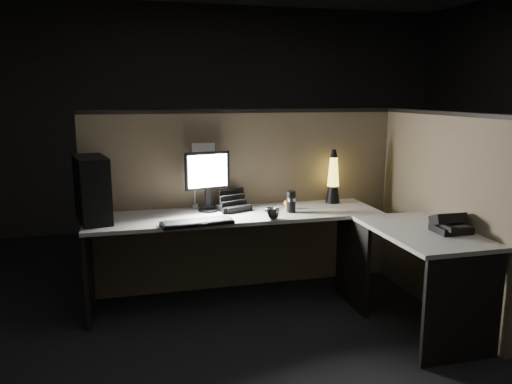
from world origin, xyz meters
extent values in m
plane|color=black|center=(0.00, 0.00, 0.00)|extent=(6.00, 6.00, 0.00)
plane|color=#282623|center=(0.00, 3.00, 1.35)|extent=(6.00, 0.00, 6.00)
cube|color=brown|center=(0.00, 0.93, 0.75)|extent=(2.66, 0.06, 1.50)
cube|color=brown|center=(1.33, 0.10, 0.75)|extent=(0.06, 1.66, 1.50)
cube|color=#B7B4AC|center=(-0.15, 0.60, 0.71)|extent=(2.30, 0.60, 0.03)
cube|color=#B7B4AC|center=(1.00, -0.20, 0.71)|extent=(0.60, 1.00, 0.03)
cube|color=black|center=(-1.28, 0.60, 0.35)|extent=(0.03, 0.55, 0.70)
cube|color=black|center=(1.00, -0.68, 0.35)|extent=(0.55, 0.03, 0.70)
cube|color=black|center=(0.72, 0.30, 0.35)|extent=(0.03, 0.55, 0.70)
cube|color=black|center=(-1.22, 0.63, 0.97)|extent=(0.30, 0.49, 0.48)
cylinder|color=black|center=(-0.35, 0.73, 0.74)|extent=(0.16, 0.16, 0.01)
cube|color=black|center=(-0.35, 0.75, 0.83)|extent=(0.05, 0.04, 0.18)
cube|color=black|center=(-0.35, 0.75, 1.06)|extent=(0.37, 0.11, 0.30)
cube|color=white|center=(-0.35, 0.73, 1.06)|extent=(0.32, 0.08, 0.26)
cube|color=black|center=(-0.49, 0.34, 0.74)|extent=(0.54, 0.24, 0.03)
ellipsoid|color=black|center=(-0.26, 0.39, 0.75)|extent=(0.10, 0.08, 0.03)
cube|color=white|center=(-0.44, 0.86, 0.75)|extent=(0.04, 0.05, 0.03)
cylinder|color=white|center=(-0.44, 0.86, 0.86)|extent=(0.01, 0.01, 0.19)
cylinder|color=white|center=(-0.44, 0.80, 0.95)|extent=(0.01, 0.13, 0.01)
sphere|color=white|center=(-0.44, 0.72, 0.94)|extent=(0.05, 0.05, 0.05)
cube|color=black|center=(-0.15, 0.72, 0.75)|extent=(0.30, 0.28, 0.05)
cube|color=black|center=(-0.15, 0.68, 0.79)|extent=(0.22, 0.10, 0.08)
cube|color=black|center=(-0.15, 0.79, 0.83)|extent=(0.22, 0.10, 0.16)
cone|color=black|center=(0.75, 0.78, 0.80)|extent=(0.12, 0.12, 0.15)
cone|color=yellow|center=(0.75, 0.78, 1.00)|extent=(0.10, 0.10, 0.25)
sphere|color=maroon|center=(0.75, 0.78, 0.92)|extent=(0.05, 0.05, 0.05)
sphere|color=maroon|center=(0.75, 0.78, 1.01)|extent=(0.04, 0.04, 0.04)
cone|color=black|center=(0.75, 0.78, 1.16)|extent=(0.06, 0.06, 0.07)
cylinder|color=black|center=(0.28, 0.53, 0.82)|extent=(0.08, 0.08, 0.17)
imported|color=#B8B8BF|center=(0.07, 0.34, 0.77)|extent=(0.12, 0.12, 0.09)
sphere|color=orange|center=(0.29, 0.64, 0.78)|extent=(0.06, 0.06, 0.06)
cube|color=white|center=(-0.35, 0.90, 1.13)|extent=(0.19, 0.00, 0.27)
cube|color=black|center=(1.15, -0.30, 0.75)|extent=(0.23, 0.20, 0.05)
cube|color=black|center=(1.15, -0.26, 0.81)|extent=(0.23, 0.14, 0.10)
cube|color=black|center=(1.08, -0.35, 0.78)|extent=(0.05, 0.17, 0.03)
cube|color=#3F3F42|center=(1.20, -0.33, 0.78)|extent=(0.10, 0.10, 0.00)
camera|label=1|loc=(-0.94, -3.14, 1.66)|focal=35.00mm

